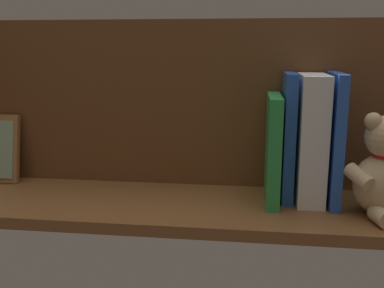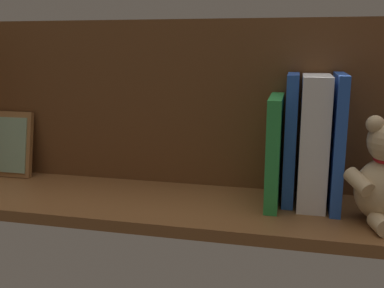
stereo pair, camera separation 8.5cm
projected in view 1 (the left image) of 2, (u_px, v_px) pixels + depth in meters
ground_plane at (192, 206)px, 88.32cm from camera, size 115.61×26.76×2.20cm
shelf_back_panel at (199, 104)px, 95.04cm from camera, size 115.61×1.50×35.22cm
book_3 at (333, 139)px, 85.02cm from camera, size 1.90×13.78×24.99cm
dictionary_thick_white at (311, 139)px, 85.96cm from camera, size 5.13×12.78×24.65cm
book_4 at (288, 137)px, 87.36cm from camera, size 2.12×11.16×24.79cm
book_5 at (273, 149)px, 86.38cm from camera, size 2.44×14.83×20.71cm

